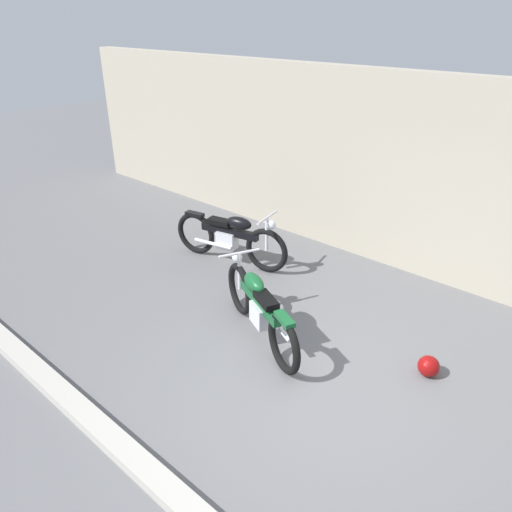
# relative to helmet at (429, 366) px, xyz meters

# --- Properties ---
(ground_plane) EXTENTS (40.00, 40.00, 0.00)m
(ground_plane) POSITION_rel_helmet_xyz_m (-0.78, -1.12, -0.13)
(ground_plane) COLOR slate
(building_wall) EXTENTS (18.00, 0.30, 3.13)m
(building_wall) POSITION_rel_helmet_xyz_m (-0.78, 2.40, 1.44)
(building_wall) COLOR #B2A893
(building_wall) RESTS_ON ground_plane
(curb_strip) EXTENTS (18.00, 0.24, 0.12)m
(curb_strip) POSITION_rel_helmet_xyz_m (-0.78, -3.10, -0.07)
(curb_strip) COLOR #B7B2A8
(curb_strip) RESTS_ON ground_plane
(helmet) EXTENTS (0.26, 0.26, 0.26)m
(helmet) POSITION_rel_helmet_xyz_m (0.00, 0.00, 0.00)
(helmet) COLOR maroon
(helmet) RESTS_ON ground_plane
(motorcycle_green) EXTENTS (1.98, 1.06, 0.96)m
(motorcycle_green) POSITION_rel_helmet_xyz_m (-2.01, -0.76, 0.33)
(motorcycle_green) COLOR black
(motorcycle_green) RESTS_ON ground_plane
(motorcycle_black) EXTENTS (2.17, 0.74, 0.98)m
(motorcycle_black) POSITION_rel_helmet_xyz_m (-3.80, 0.56, 0.35)
(motorcycle_black) COLOR black
(motorcycle_black) RESTS_ON ground_plane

